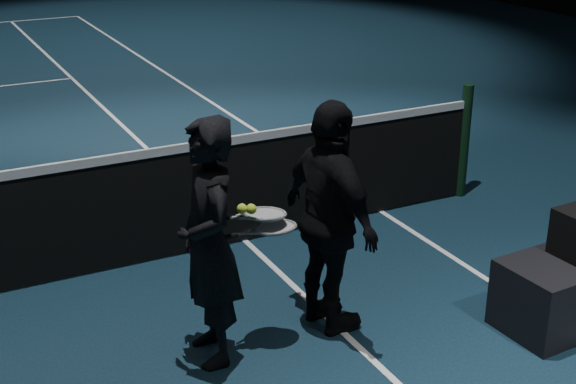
# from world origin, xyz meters

# --- Properties ---
(net_post_right) EXTENTS (0.10, 0.10, 1.10)m
(net_post_right) POSITION_xyz_m (6.40, 0.00, 0.55)
(net_post_right) COLOR black
(net_post_right) RESTS_ON floor
(player_a) EXTENTS (0.44, 0.62, 1.61)m
(player_a) POSITION_xyz_m (3.22, -1.49, 0.81)
(player_a) COLOR black
(player_a) RESTS_ON floor
(player_b) EXTENTS (0.48, 0.98, 1.61)m
(player_b) POSITION_xyz_m (4.07, -1.51, 0.81)
(player_b) COLOR black
(player_b) RESTS_ON floor
(racket_lower) EXTENTS (0.69, 0.24, 0.03)m
(racket_lower) POSITION_xyz_m (3.67, -1.50, 0.83)
(racket_lower) COLOR black
(racket_lower) RESTS_ON player_a
(racket_upper) EXTENTS (0.69, 0.25, 0.10)m
(racket_upper) POSITION_xyz_m (3.62, -1.46, 0.91)
(racket_upper) COLOR black
(racket_upper) RESTS_ON player_b
(tennis_balls) EXTENTS (0.12, 0.10, 0.12)m
(tennis_balls) POSITION_xyz_m (3.47, -1.49, 1.01)
(tennis_balls) COLOR #B9EE32
(tennis_balls) RESTS_ON racket_upper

